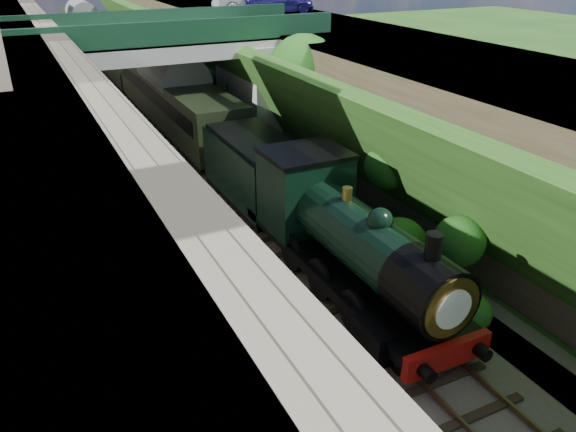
{
  "coord_description": "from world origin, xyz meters",
  "views": [
    {
      "loc": [
        -7.5,
        -6.34,
        10.41
      ],
      "look_at": [
        0.0,
        8.92,
        2.23
      ],
      "focal_mm": 35.0,
      "sensor_mm": 36.0,
      "label": 1
    }
  ],
  "objects": [
    {
      "name": "car_blue",
      "position": [
        9.87,
        30.49,
        7.07
      ],
      "size": [
        5.07,
        2.79,
        1.63
      ],
      "primitive_type": "imported",
      "rotation": [
        0.0,
        0.0,
        1.38
      ],
      "color": "#16124E",
      "rests_on": "street_plateau_right"
    },
    {
      "name": "road_bridge",
      "position": [
        0.94,
        24.0,
        4.08
      ],
      "size": [
        16.0,
        6.4,
        7.25
      ],
      "color": "gray",
      "rests_on": "ground"
    },
    {
      "name": "retaining_wall",
      "position": [
        -5.5,
        20.0,
        3.5
      ],
      "size": [
        1.0,
        90.0,
        7.0
      ],
      "primitive_type": "cube",
      "color": "#756B56",
      "rests_on": "ground"
    },
    {
      "name": "tender",
      "position": [
        1.2,
        14.4,
        1.62
      ],
      "size": [
        2.7,
        6.0,
        3.05
      ],
      "color": "black",
      "rests_on": "trackbed"
    },
    {
      "name": "street_plateau_right",
      "position": [
        9.5,
        20.0,
        3.12
      ],
      "size": [
        8.0,
        90.0,
        6.25
      ],
      "primitive_type": "cube",
      "color": "#262628",
      "rests_on": "ground"
    },
    {
      "name": "coach_front",
      "position": [
        1.2,
        27.0,
        2.05
      ],
      "size": [
        2.9,
        18.0,
        3.7
      ],
      "color": "black",
      "rests_on": "trackbed"
    },
    {
      "name": "tree",
      "position": [
        5.91,
        19.11,
        4.65
      ],
      "size": [
        3.6,
        3.8,
        6.6
      ],
      "color": "black",
      "rests_on": "ground"
    },
    {
      "name": "locomotive",
      "position": [
        1.2,
        7.03,
        1.89
      ],
      "size": [
        3.1,
        10.22,
        3.83
      ],
      "color": "black",
      "rests_on": "trackbed"
    },
    {
      "name": "embankment_slope",
      "position": [
        4.99,
        18.76,
        2.74
      ],
      "size": [
        4.56,
        90.0,
        6.36
      ],
      "color": "#1E4714",
      "rests_on": "ground"
    },
    {
      "name": "car_silver",
      "position": [
        8.4,
        31.73,
        7.11
      ],
      "size": [
        5.4,
        2.42,
        1.72
      ],
      "primitive_type": "imported",
      "rotation": [
        0.0,
        0.0,
        1.45
      ],
      "color": "#B2B1B6",
      "rests_on": "street_plateau_right"
    },
    {
      "name": "coach_middle",
      "position": [
        1.2,
        45.8,
        2.05
      ],
      "size": [
        2.9,
        18.0,
        3.7
      ],
      "color": "black",
      "rests_on": "trackbed"
    },
    {
      "name": "trackbed",
      "position": [
        0.0,
        20.0,
        0.1
      ],
      "size": [
        10.0,
        90.0,
        0.2
      ],
      "primitive_type": "cube",
      "color": "#473F38",
      "rests_on": "ground"
    },
    {
      "name": "track_right",
      "position": [
        1.2,
        20.0,
        0.25
      ],
      "size": [
        2.5,
        90.0,
        0.2
      ],
      "color": "black",
      "rests_on": "trackbed"
    },
    {
      "name": "coach_rear",
      "position": [
        1.2,
        64.6,
        2.05
      ],
      "size": [
        2.9,
        18.0,
        3.7
      ],
      "color": "black",
      "rests_on": "trackbed"
    },
    {
      "name": "track_left",
      "position": [
        -2.0,
        20.0,
        0.25
      ],
      "size": [
        2.5,
        90.0,
        0.2
      ],
      "color": "black",
      "rests_on": "trackbed"
    }
  ]
}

